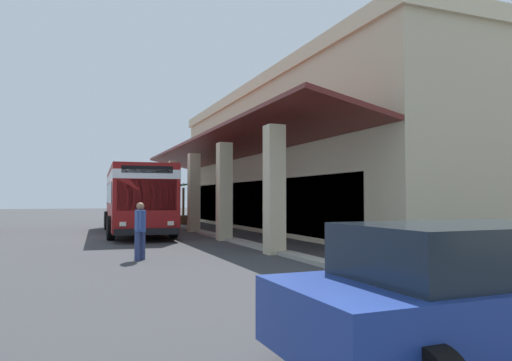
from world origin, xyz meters
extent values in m
plane|color=#38383A|center=(0.00, 8.00, 0.00)|extent=(120.00, 120.00, 0.00)
cube|color=#9E998E|center=(-2.27, 4.19, 0.06)|extent=(30.57, 0.50, 0.12)
cube|color=#C6B793|center=(-2.27, 13.89, 3.63)|extent=(25.47, 13.98, 7.25)
cube|color=beige|center=(-2.27, 13.89, 7.55)|extent=(25.77, 14.28, 0.60)
cube|color=#C6B793|center=(-12.46, 3.97, 1.99)|extent=(0.55, 0.55, 3.99)
cube|color=#C6B793|center=(-7.37, 3.97, 1.99)|extent=(0.55, 0.55, 3.99)
cube|color=#C6B793|center=(-2.27, 3.97, 1.99)|extent=(0.55, 0.55, 3.99)
cube|color=#C6B793|center=(2.82, 3.97, 1.99)|extent=(0.55, 0.55, 3.99)
cube|color=#C6B793|center=(7.92, 3.97, 1.99)|extent=(0.55, 0.55, 3.99)
cube|color=#5B1E19|center=(-2.27, 5.30, 4.34)|extent=(25.47, 3.16, 0.82)
cube|color=#19232D|center=(-2.27, 6.94, 1.40)|extent=(21.40, 0.08, 2.40)
cube|color=maroon|center=(-2.51, 1.12, 1.73)|extent=(11.12, 3.11, 2.75)
cube|color=white|center=(-2.51, 1.12, 2.65)|extent=(11.14, 3.13, 0.36)
cube|color=#19232D|center=(-2.81, 1.14, 1.95)|extent=(9.36, 3.05, 0.90)
cube|color=#19232D|center=(2.95, 0.84, 1.85)|extent=(0.17, 2.24, 1.20)
cube|color=black|center=(2.96, 0.84, 2.82)|extent=(0.16, 1.94, 0.28)
cube|color=black|center=(3.08, 0.84, 0.45)|extent=(0.32, 2.46, 0.24)
cube|color=silver|center=(3.04, 1.73, 0.75)|extent=(0.07, 0.24, 0.16)
cube|color=silver|center=(2.95, -0.05, 0.75)|extent=(0.07, 0.24, 0.16)
cube|color=silver|center=(-4.01, 1.20, 3.22)|extent=(2.49, 1.91, 0.24)
cylinder|color=black|center=(1.18, 2.21, 0.50)|extent=(1.00, 0.30, 1.00)
cylinder|color=black|center=(1.05, -0.34, 0.50)|extent=(1.00, 0.30, 1.00)
cylinder|color=black|center=(-5.52, 2.55, 0.50)|extent=(1.00, 0.30, 1.00)
cylinder|color=black|center=(-5.65, 0.01, 0.50)|extent=(1.00, 0.30, 1.00)
cube|color=navy|center=(17.57, 2.11, 0.60)|extent=(1.84, 4.42, 0.66)
cube|color=#19232D|center=(17.57, 1.91, 1.20)|extent=(1.61, 2.48, 0.54)
cylinder|color=black|center=(16.69, 0.61, 0.32)|extent=(0.64, 0.22, 0.64)
cylinder|color=navy|center=(7.94, -0.16, 0.40)|extent=(0.16, 0.16, 0.80)
cylinder|color=navy|center=(7.77, 0.00, 0.40)|extent=(0.16, 0.16, 0.80)
cube|color=#334C8C|center=(7.86, -0.08, 1.09)|extent=(0.48, 0.25, 0.60)
sphere|color=#8C664C|center=(7.86, -0.08, 1.50)|extent=(0.22, 0.22, 0.22)
cylinder|color=#334C8C|center=(8.14, -0.11, 1.12)|extent=(0.09, 0.09, 0.54)
cylinder|color=#334C8C|center=(7.57, -0.05, 1.12)|extent=(0.09, 0.09, 0.54)
cube|color=brown|center=(-9.75, 5.12, 0.27)|extent=(0.92, 0.92, 0.54)
cylinder|color=#332319|center=(-9.75, 5.12, 0.55)|extent=(0.78, 0.78, 0.02)
cylinder|color=brown|center=(-9.75, 5.12, 1.47)|extent=(0.16, 0.16, 1.87)
ellipsoid|color=#195123|center=(-9.34, 5.12, 2.57)|extent=(0.82, 0.22, 0.14)
ellipsoid|color=#195123|center=(-9.58, 5.59, 2.63)|extent=(0.55, 1.01, 0.16)
ellipsoid|color=#195123|center=(-10.17, 5.27, 2.65)|extent=(0.90, 0.50, 0.15)
ellipsoid|color=#195123|center=(-10.07, 4.88, 2.57)|extent=(0.78, 0.66, 0.15)
ellipsoid|color=#195123|center=(-9.57, 4.76, 2.58)|extent=(0.54, 0.81, 0.18)
camera|label=1|loc=(21.32, -1.91, 1.74)|focal=33.23mm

